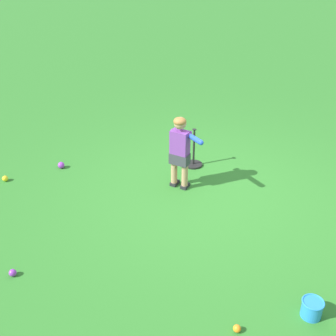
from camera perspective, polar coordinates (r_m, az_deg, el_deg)
The scene contains 8 objects.
ground_plane at distance 6.11m, azimuth 5.60°, elevation -3.32°, with size 40.00×40.00×0.00m, color #2D7528.
child_batter at distance 5.91m, azimuth 1.71°, elevation 2.87°, with size 0.60×0.41×1.08m.
play_ball_center_lawn at distance 6.78m, azimuth -20.78°, elevation -1.31°, with size 0.09×0.09×0.09m, color yellow.
play_ball_near_batter at distance 4.29m, azimuth 9.14°, elevation -20.27°, with size 0.08×0.08×0.08m, color orange.
play_ball_by_bucket at distance 5.03m, azimuth -19.90°, elevation -12.93°, with size 0.08×0.08×0.08m, color purple.
play_ball_far_right at distance 6.87m, azimuth -13.98°, elevation 0.37°, with size 0.10×0.10×0.10m, color purple.
batting_tee at distance 6.74m, azimuth 3.39°, elevation 1.13°, with size 0.28×0.28×0.62m.
toy_bucket at distance 4.54m, azimuth 18.53°, elevation -17.20°, with size 0.22×0.22×0.19m.
Camera 1 is at (-2.27, 4.62, 3.28)m, focal length 45.99 mm.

